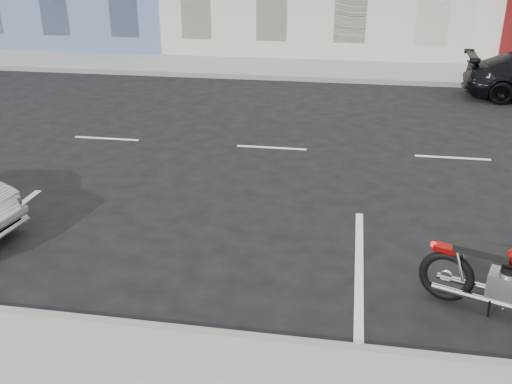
% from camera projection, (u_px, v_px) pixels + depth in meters
% --- Properties ---
extents(ground, '(120.00, 120.00, 0.00)m').
position_uv_depth(ground, '(360.00, 153.00, 12.76)').
color(ground, black).
rests_on(ground, ground).
extents(sidewalk_far, '(80.00, 3.40, 0.15)m').
position_uv_depth(sidewalk_far, '(225.00, 66.00, 21.35)').
color(sidewalk_far, gray).
rests_on(sidewalk_far, ground).
extents(curb_far, '(80.00, 0.12, 0.16)m').
position_uv_depth(curb_far, '(215.00, 76.00, 19.82)').
color(curb_far, gray).
rests_on(curb_far, ground).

